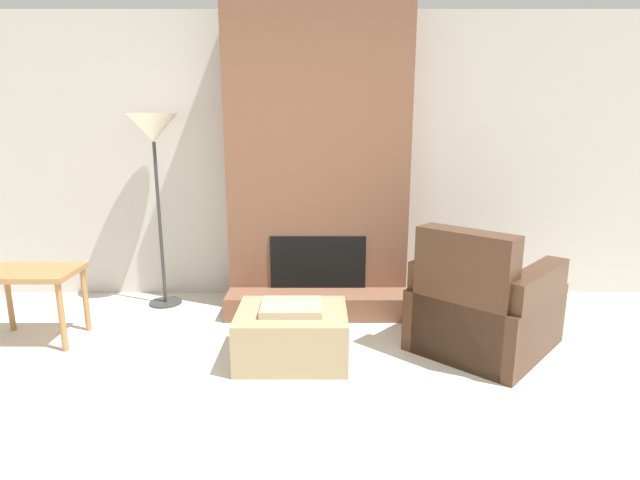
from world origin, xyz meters
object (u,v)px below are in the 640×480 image
(ottoman, at_px, (294,334))
(side_table, at_px, (33,281))
(floor_lamp_left, at_px, (156,137))
(armchair, at_px, (484,310))

(ottoman, height_order, side_table, side_table)
(ottoman, height_order, floor_lamp_left, floor_lamp_left)
(side_table, distance_m, floor_lamp_left, 1.51)
(armchair, distance_m, side_table, 3.36)
(armchair, relative_size, side_table, 1.84)
(side_table, bearing_deg, floor_lamp_left, 47.35)
(ottoman, distance_m, armchair, 1.39)
(armchair, xyz_separation_m, side_table, (-3.36, 0.14, 0.17))
(armchair, height_order, floor_lamp_left, floor_lamp_left)
(floor_lamp_left, bearing_deg, side_table, -132.65)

